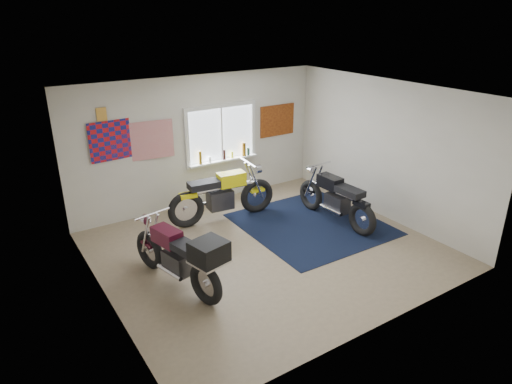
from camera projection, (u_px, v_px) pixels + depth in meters
ground at (267, 250)px, 7.94m from camera, size 5.50×5.50×0.00m
room_shell at (268, 160)px, 7.32m from camera, size 5.50×5.50×5.50m
navy_rug at (311, 224)px, 8.85m from camera, size 2.53×2.63×0.01m
window_assembly at (221, 138)px, 9.59m from camera, size 1.66×0.17×1.26m
oil_bottles at (230, 153)px, 9.75m from camera, size 1.24×0.09×0.30m
flag_display at (101, 114)px, 8.10m from camera, size 1.60×0.10×1.17m
triumph_poster at (277, 120)px, 10.27m from camera, size 0.90×0.03×0.70m
yellow_triumph at (222, 196)px, 8.90m from camera, size 2.23×0.67×1.12m
black_chrome_bike at (336, 200)px, 8.82m from camera, size 0.63×2.05×1.05m
maroon_tourer at (182, 257)px, 6.65m from camera, size 0.86×2.03×1.03m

